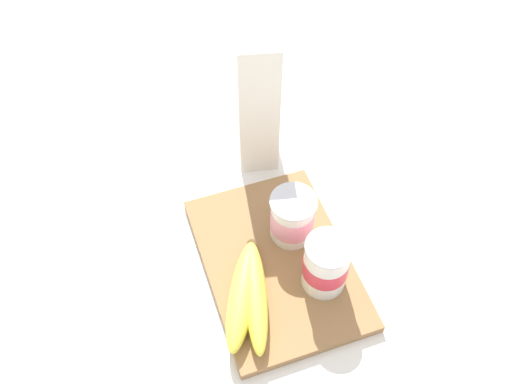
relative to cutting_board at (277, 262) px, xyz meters
name	(u,v)px	position (x,y,z in m)	size (l,w,h in m)	color
ground_plane	(276,265)	(0.00, 0.00, -0.01)	(2.40, 2.40, 0.00)	silver
cutting_board	(277,262)	(0.00, 0.00, 0.00)	(0.30, 0.21, 0.02)	olive
cereal_box	(254,80)	(-0.28, 0.06, 0.12)	(0.18, 0.06, 0.25)	white
yogurt_cup_front	(292,218)	(-0.04, 0.04, 0.05)	(0.07, 0.07, 0.09)	white
yogurt_cup_back	(326,265)	(0.06, 0.05, 0.06)	(0.07, 0.07, 0.10)	white
banana_bunch	(249,295)	(0.05, -0.06, 0.03)	(0.18, 0.11, 0.04)	yellow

